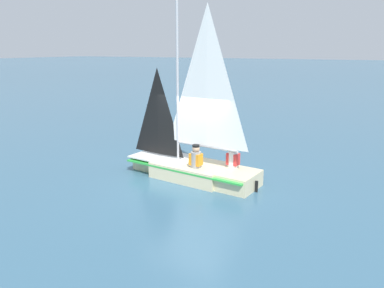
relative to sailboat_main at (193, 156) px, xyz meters
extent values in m
plane|color=#38607A|center=(0.00, -0.04, -0.70)|extent=(260.00, 260.00, 0.00)
cube|color=beige|center=(0.00, -0.04, -0.46)|extent=(1.64, 2.42, 0.48)
cube|color=beige|center=(-0.17, -1.65, -0.46)|extent=(0.87, 1.03, 0.48)
cube|color=beige|center=(0.16, 1.57, -0.46)|extent=(1.30, 1.07, 0.48)
cube|color=green|center=(0.00, -0.04, -0.31)|extent=(1.84, 4.20, 0.05)
cube|color=silver|center=(-0.12, -1.18, -0.20)|extent=(1.49, 1.99, 0.04)
cylinder|color=#B7B7BC|center=(-0.06, -0.56, 2.15)|extent=(0.08, 0.08, 4.74)
cylinder|color=#B7B7BC|center=(0.05, 0.46, 0.38)|extent=(0.27, 2.04, 0.07)
pyramid|color=white|center=(0.05, 0.46, 2.41)|extent=(0.24, 1.94, 3.99)
pyramid|color=black|center=(-0.13, -1.33, 1.25)|extent=(0.19, 1.40, 2.75)
cube|color=black|center=(0.21, 2.11, -0.53)|extent=(0.04, 0.08, 0.33)
cube|color=black|center=(0.33, 0.27, -0.47)|extent=(0.27, 0.30, 0.45)
cylinder|color=gray|center=(0.33, 0.27, 0.01)|extent=(0.33, 0.33, 0.50)
cube|color=orange|center=(0.33, 0.27, 0.03)|extent=(0.29, 0.36, 0.35)
sphere|color=tan|center=(0.33, 0.27, 0.35)|extent=(0.22, 0.22, 0.22)
cylinder|color=black|center=(0.33, 0.27, 0.44)|extent=(0.23, 0.23, 0.06)
cube|color=black|center=(-0.21, 1.22, -0.47)|extent=(0.27, 0.30, 0.45)
cylinder|color=white|center=(-0.21, 1.22, 0.01)|extent=(0.33, 0.33, 0.50)
cube|color=red|center=(-0.21, 1.22, 0.03)|extent=(0.29, 0.36, 0.35)
sphere|color=tan|center=(-0.21, 1.22, 0.35)|extent=(0.22, 0.22, 0.22)
cylinder|color=white|center=(-0.21, 1.22, 0.44)|extent=(0.23, 0.23, 0.06)
camera|label=1|loc=(9.67, 5.13, 3.20)|focal=35.00mm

